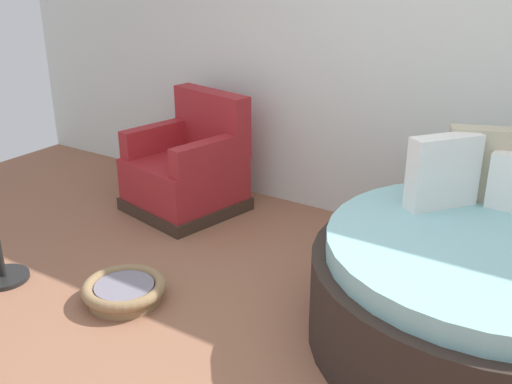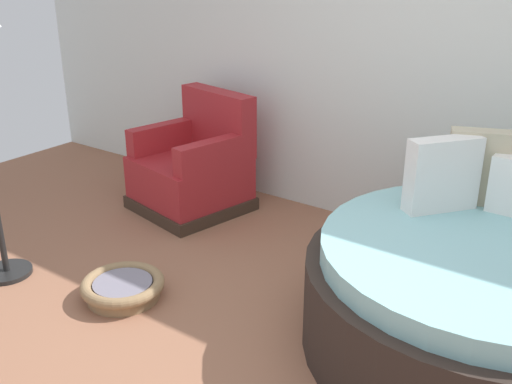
% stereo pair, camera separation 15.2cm
% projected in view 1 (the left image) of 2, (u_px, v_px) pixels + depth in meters
% --- Properties ---
extents(ground_plane, '(8.00, 8.00, 0.02)m').
position_uv_depth(ground_plane, '(267.00, 380.00, 2.97)').
color(ground_plane, '#936047').
extents(back_wall, '(8.00, 0.12, 2.72)m').
position_uv_depth(back_wall, '(430.00, 48.00, 4.08)').
color(back_wall, silver).
rests_on(back_wall, ground_plane).
extents(round_daybed, '(1.85, 1.85, 1.05)m').
position_uv_depth(round_daybed, '(487.00, 289.00, 3.14)').
color(round_daybed, '#2D231E').
rests_on(round_daybed, ground_plane).
extents(red_armchair, '(0.94, 0.94, 0.94)m').
position_uv_depth(red_armchair, '(189.00, 170.00, 4.82)').
color(red_armchair, '#38281E').
rests_on(red_armchair, ground_plane).
extents(pet_basket, '(0.51, 0.51, 0.13)m').
position_uv_depth(pet_basket, '(125.00, 290.00, 3.60)').
color(pet_basket, '#8E704C').
rests_on(pet_basket, ground_plane).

